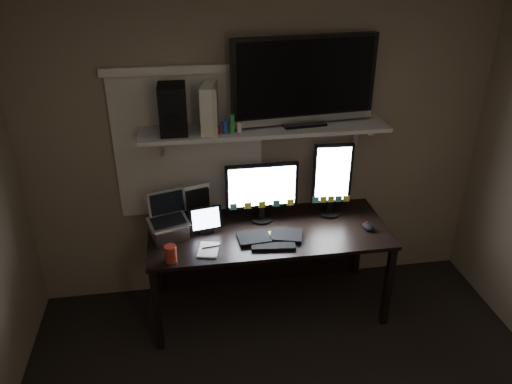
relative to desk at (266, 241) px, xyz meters
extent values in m
plane|color=silver|center=(0.00, -1.55, 1.95)|extent=(3.60, 3.60, 0.00)
plane|color=#6E5F4E|center=(0.00, 0.25, 0.70)|extent=(3.60, 0.00, 3.60)
cube|color=beige|center=(-0.55, 0.24, 0.75)|extent=(1.10, 0.02, 1.10)
cube|color=black|center=(0.00, -0.12, 0.16)|extent=(1.80, 0.75, 0.03)
cube|color=black|center=(0.00, 0.23, -0.20)|extent=(1.80, 0.02, 0.70)
cube|color=black|center=(-0.86, -0.46, -0.20)|extent=(0.05, 0.05, 0.70)
cube|color=black|center=(0.86, -0.46, -0.20)|extent=(0.05, 0.05, 0.70)
cube|color=black|center=(-0.86, 0.21, -0.20)|extent=(0.05, 0.05, 0.70)
cube|color=black|center=(0.86, 0.21, -0.20)|extent=(0.05, 0.05, 0.70)
cube|color=#B2B2AD|center=(0.00, 0.08, 0.91)|extent=(1.80, 0.35, 0.03)
cube|color=black|center=(-0.03, 0.04, 0.42)|extent=(0.56, 0.06, 0.49)
cube|color=black|center=(0.52, 0.04, 0.48)|extent=(0.31, 0.08, 0.61)
cube|color=black|center=(-0.01, -0.24, 0.19)|extent=(0.50, 0.24, 0.03)
ellipsoid|color=black|center=(0.75, -0.22, 0.20)|extent=(0.09, 0.12, 0.04)
cube|color=white|center=(-0.47, -0.33, 0.18)|extent=(0.18, 0.22, 0.01)
cube|color=black|center=(-0.47, -0.07, 0.28)|extent=(0.26, 0.14, 0.21)
cube|color=black|center=(-0.55, 0.11, 0.32)|extent=(0.25, 0.17, 0.30)
cube|color=#A8A8AD|center=(-0.74, -0.10, 0.34)|extent=(0.34, 0.30, 0.32)
cylinder|color=maroon|center=(-0.73, -0.42, 0.24)|extent=(0.11, 0.11, 0.12)
cube|color=black|center=(0.28, 0.10, 1.24)|extent=(1.07, 0.29, 0.63)
cube|color=beige|center=(-0.40, 0.08, 1.09)|extent=(0.14, 0.29, 0.33)
cube|color=black|center=(-0.65, 0.06, 1.10)|extent=(0.19, 0.23, 0.34)
camera|label=1|loc=(-0.59, -3.28, 2.15)|focal=35.00mm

